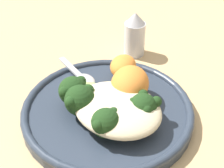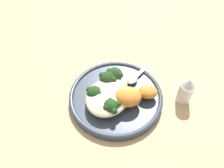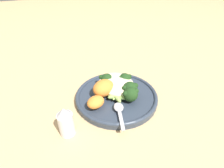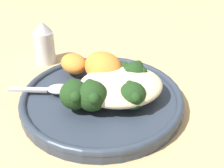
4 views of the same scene
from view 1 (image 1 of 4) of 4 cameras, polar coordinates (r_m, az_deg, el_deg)
ground_plane at (r=0.56m, az=0.08°, el=-4.52°), size 4.00×4.00×0.00m
plate at (r=0.54m, az=-0.33°, el=-4.44°), size 0.25×0.25×0.02m
quinoa_mound at (r=0.51m, az=0.85°, el=-3.80°), size 0.13×0.11×0.03m
broccoli_stalk_0 at (r=0.54m, az=-5.12°, el=-1.03°), size 0.06×0.09×0.04m
broccoli_stalk_1 at (r=0.52m, az=-4.34°, el=-2.27°), size 0.04×0.10×0.04m
broccoli_stalk_2 at (r=0.49m, az=-1.00°, el=-5.29°), size 0.09×0.10×0.04m
broccoli_stalk_3 at (r=0.52m, az=3.36°, el=-2.79°), size 0.13×0.04×0.04m
sweet_potato_chunk_0 at (r=0.59m, az=1.71°, el=2.72°), size 0.06×0.06×0.03m
sweet_potato_chunk_1 at (r=0.54m, az=2.75°, el=0.00°), size 0.08×0.09×0.05m
spoon at (r=0.59m, az=-4.54°, el=0.99°), size 0.10×0.04×0.01m
salt_shaker at (r=0.67m, az=3.48°, el=7.58°), size 0.04×0.04×0.08m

